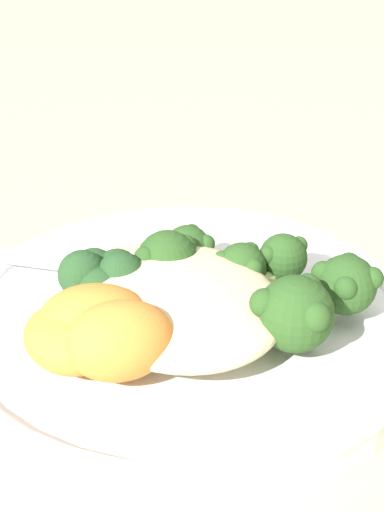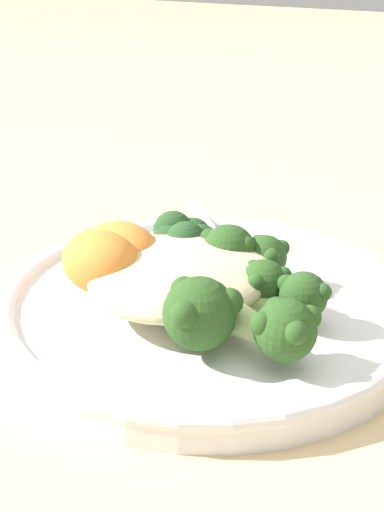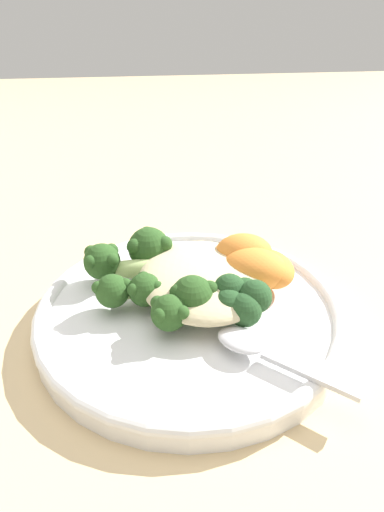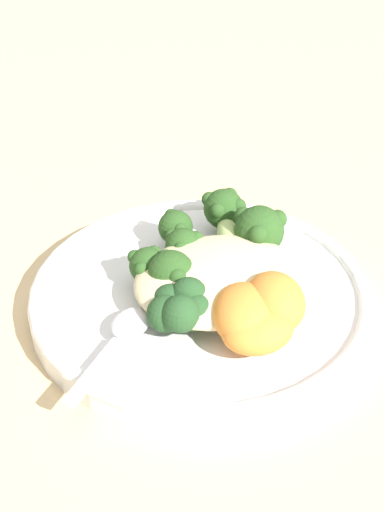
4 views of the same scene
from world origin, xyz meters
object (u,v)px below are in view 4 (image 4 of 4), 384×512
(plate, at_px, (201,298))
(sweet_potato_chunk_0, at_px, (258,330))
(kale_tuft, at_px, (180,307))
(quinoa_mound, at_px, (219,280))
(broccoli_stalk_3, at_px, (202,259))
(sweet_potato_chunk_2, at_px, (275,302))
(broccoli_stalk_0, at_px, (257,237))
(broccoli_stalk_4, at_px, (169,271))
(spoon, at_px, (123,333))
(broccoli_stalk_2, at_px, (191,242))
(broccoli_stalk_1, at_px, (228,228))
(sweet_potato_chunk_1, at_px, (245,314))
(broccoli_stalk_5, at_px, (184,276))

(plate, distance_m, sweet_potato_chunk_0, 0.08)
(kale_tuft, bearing_deg, quinoa_mound, -150.37)
(kale_tuft, bearing_deg, broccoli_stalk_3, -125.33)
(sweet_potato_chunk_2, bearing_deg, broccoli_stalk_0, -106.05)
(plate, distance_m, broccoli_stalk_4, 0.03)
(broccoli_stalk_3, height_order, spoon, broccoli_stalk_3)
(broccoli_stalk_4, xyz_separation_m, sweet_potato_chunk_0, (-0.03, 0.09, 0.00))
(quinoa_mound, bearing_deg, broccoli_stalk_2, -89.33)
(broccoli_stalk_0, xyz_separation_m, spoon, (0.13, 0.06, -0.01))
(broccoli_stalk_4, relative_size, sweet_potato_chunk_0, 1.70)
(sweet_potato_chunk_2, bearing_deg, spoon, -12.74)
(spoon, bearing_deg, quinoa_mound, 150.49)
(broccoli_stalk_1, xyz_separation_m, sweet_potato_chunk_1, (0.03, 0.11, 0.00))
(broccoli_stalk_0, height_order, broccoli_stalk_3, broccoli_stalk_0)
(broccoli_stalk_2, bearing_deg, quinoa_mound, 166.07)
(broccoli_stalk_2, height_order, broccoli_stalk_3, same)
(spoon, bearing_deg, broccoli_stalk_5, 165.49)
(broccoli_stalk_1, distance_m, spoon, 0.14)
(broccoli_stalk_3, xyz_separation_m, sweet_potato_chunk_1, (-0.00, 0.08, 0.01))
(broccoli_stalk_1, relative_size, spoon, 1.40)
(broccoli_stalk_2, relative_size, sweet_potato_chunk_0, 2.27)
(broccoli_stalk_3, relative_size, broccoli_stalk_4, 1.07)
(broccoli_stalk_5, bearing_deg, kale_tuft, 86.62)
(quinoa_mound, height_order, broccoli_stalk_0, broccoli_stalk_0)
(quinoa_mound, bearing_deg, spoon, 14.49)
(broccoli_stalk_3, distance_m, sweet_potato_chunk_2, 0.08)
(broccoli_stalk_3, xyz_separation_m, sweet_potato_chunk_2, (-0.02, 0.08, 0.01))
(sweet_potato_chunk_0, distance_m, sweet_potato_chunk_2, 0.03)
(broccoli_stalk_2, relative_size, broccoli_stalk_3, 1.25)
(broccoli_stalk_0, bearing_deg, sweet_potato_chunk_1, -170.34)
(spoon, bearing_deg, sweet_potato_chunk_1, 118.20)
(broccoli_stalk_1, relative_size, sweet_potato_chunk_2, 2.25)
(sweet_potato_chunk_0, height_order, kale_tuft, kale_tuft)
(sweet_potato_chunk_1, distance_m, sweet_potato_chunk_2, 0.02)
(broccoli_stalk_3, bearing_deg, spoon, 98.67)
(broccoli_stalk_0, xyz_separation_m, broccoli_stalk_2, (0.05, -0.02, -0.01))
(broccoli_stalk_0, bearing_deg, sweet_potato_chunk_2, -156.51)
(quinoa_mound, bearing_deg, broccoli_stalk_5, -26.07)
(sweet_potato_chunk_2, distance_m, kale_tuft, 0.07)
(broccoli_stalk_1, xyz_separation_m, sweet_potato_chunk_0, (0.03, 0.12, 0.00))
(broccoli_stalk_2, distance_m, broccoli_stalk_4, 0.04)
(spoon, bearing_deg, sweet_potato_chunk_2, 123.26)
(sweet_potato_chunk_1, xyz_separation_m, kale_tuft, (0.04, -0.02, -0.00))
(broccoli_stalk_2, height_order, broccoli_stalk_4, same)
(plate, distance_m, broccoli_stalk_0, 0.07)
(quinoa_mound, xyz_separation_m, broccoli_stalk_5, (0.02, -0.01, 0.00))
(broccoli_stalk_2, bearing_deg, broccoli_stalk_0, -129.61)
(broccoli_stalk_2, bearing_deg, sweet_potato_chunk_2, 178.74)
(broccoli_stalk_1, distance_m, sweet_potato_chunk_0, 0.13)
(quinoa_mound, height_order, broccoli_stalk_5, broccoli_stalk_5)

